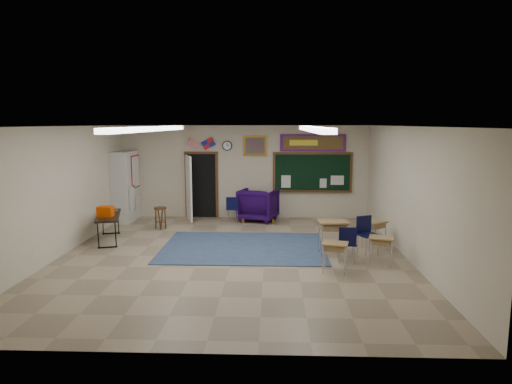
{
  "coord_description": "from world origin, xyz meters",
  "views": [
    {
      "loc": [
        0.92,
        -10.2,
        3.07
      ],
      "look_at": [
        0.49,
        1.5,
        1.3
      ],
      "focal_mm": 32.0,
      "sensor_mm": 36.0,
      "label": 1
    }
  ],
  "objects_px": {
    "student_desk_front_left": "(333,236)",
    "student_desk_front_right": "(374,233)",
    "wooden_stool": "(161,218)",
    "wingback_armchair": "(258,205)",
    "folding_table": "(109,227)"
  },
  "relations": [
    {
      "from": "wingback_armchair",
      "to": "student_desk_front_right",
      "type": "bearing_deg",
      "value": 151.62
    },
    {
      "from": "folding_table",
      "to": "wooden_stool",
      "type": "relative_size",
      "value": 2.76
    },
    {
      "from": "student_desk_front_left",
      "to": "wooden_stool",
      "type": "bearing_deg",
      "value": 147.42
    },
    {
      "from": "student_desk_front_left",
      "to": "folding_table",
      "type": "distance_m",
      "value": 5.82
    },
    {
      "from": "student_desk_front_left",
      "to": "wooden_stool",
      "type": "xyz_separation_m",
      "value": [
        -4.68,
        2.51,
        -0.13
      ]
    },
    {
      "from": "student_desk_front_left",
      "to": "folding_table",
      "type": "xyz_separation_m",
      "value": [
        -5.71,
        1.12,
        -0.08
      ]
    },
    {
      "from": "student_desk_front_left",
      "to": "folding_table",
      "type": "relative_size",
      "value": 0.46
    },
    {
      "from": "wingback_armchair",
      "to": "folding_table",
      "type": "distance_m",
      "value": 4.69
    },
    {
      "from": "wooden_stool",
      "to": "student_desk_front_right",
      "type": "bearing_deg",
      "value": -17.03
    },
    {
      "from": "wingback_armchair",
      "to": "student_desk_front_left",
      "type": "height_order",
      "value": "wingback_armchair"
    },
    {
      "from": "wingback_armchair",
      "to": "wooden_stool",
      "type": "bearing_deg",
      "value": 41.97
    },
    {
      "from": "student_desk_front_right",
      "to": "folding_table",
      "type": "height_order",
      "value": "folding_table"
    },
    {
      "from": "wingback_armchair",
      "to": "wooden_stool",
      "type": "height_order",
      "value": "wingback_armchair"
    },
    {
      "from": "wooden_stool",
      "to": "student_desk_front_left",
      "type": "bearing_deg",
      "value": -28.15
    },
    {
      "from": "student_desk_front_left",
      "to": "student_desk_front_right",
      "type": "height_order",
      "value": "student_desk_front_left"
    }
  ]
}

